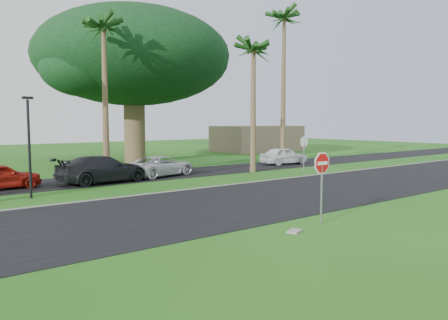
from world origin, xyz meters
TOP-DOWN VIEW (x-y plane):
  - ground at (0.00, 0.00)m, footprint 120.00×120.00m
  - road at (0.00, 2.00)m, footprint 120.00×8.00m
  - parking_strip at (0.00, 12.50)m, footprint 120.00×5.00m
  - curb at (0.00, 6.05)m, footprint 120.00×0.12m
  - stop_sign_near at (0.50, -3.00)m, footprint 1.05×0.07m
  - stop_sign_far at (12.00, 8.00)m, footprint 1.05×0.07m
  - palm_center at (0.00, 14.00)m, footprint 5.00×5.00m
  - palm_right_near at (9.00, 10.00)m, footprint 5.00×5.00m
  - palm_right_far at (15.00, 13.00)m, footprint 5.00×5.00m
  - canopy_tree at (6.00, 22.00)m, footprint 16.50×16.50m
  - streetlight_right at (-6.00, 8.50)m, footprint 0.45×0.25m
  - building_far at (24.00, 26.00)m, footprint 10.00×6.00m
  - car_dark at (-1.39, 11.26)m, footprint 5.53×2.65m
  - car_minivan at (2.78, 11.91)m, footprint 5.05×3.18m
  - car_pickup at (14.63, 12.49)m, footprint 4.29×2.11m
  - utility_slab at (-1.05, -3.22)m, footprint 0.64×0.53m

SIDE VIEW (x-z plane):
  - ground at x=0.00m, z-range 0.00..0.00m
  - road at x=0.00m, z-range 0.00..0.02m
  - parking_strip at x=0.00m, z-range 0.00..0.02m
  - curb at x=0.00m, z-range 0.00..0.06m
  - utility_slab at x=-1.05m, z-range 0.00..0.06m
  - car_minivan at x=2.78m, z-range 0.00..1.30m
  - car_pickup at x=14.63m, z-range 0.00..1.41m
  - car_dark at x=-1.39m, z-range 0.00..1.55m
  - building_far at x=24.00m, z-range 0.00..3.00m
  - stop_sign_near at x=0.50m, z-range 0.46..3.09m
  - stop_sign_far at x=12.00m, z-range 0.46..3.09m
  - streetlight_right at x=-6.00m, z-range 0.33..4.97m
  - palm_right_near at x=9.00m, z-range 3.44..12.94m
  - canopy_tree at x=6.00m, z-range 2.39..15.51m
  - palm_center at x=0.00m, z-range 3.91..14.41m
  - palm_right_far at x=15.00m, z-range 5.08..18.08m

